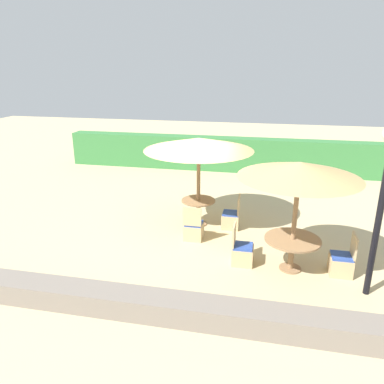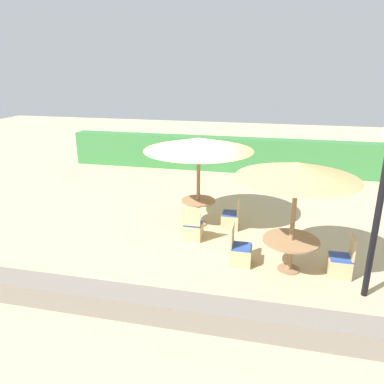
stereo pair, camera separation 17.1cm
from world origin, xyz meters
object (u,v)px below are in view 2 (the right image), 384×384
patio_chair_front_right_west (240,253)px  patio_chair_front_right_east (340,264)px  parasol_center (199,144)px  round_table_front_right (291,245)px  round_table_center (198,206)px  patio_chair_center_east (231,219)px  lamp_post (384,179)px  patio_chair_center_south (193,229)px  parasol_front_right (298,171)px

patio_chair_front_right_west → patio_chair_front_right_east: same height
parasol_center → round_table_front_right: (2.43, -1.97, -1.68)m
round_table_center → patio_chair_center_east: patio_chair_center_east is taller
lamp_post → patio_chair_front_right_west: 3.32m
patio_chair_center_south → patio_chair_front_right_west: size_ratio=1.00×
round_table_center → patio_chair_center_east: (0.92, -0.05, -0.28)m
lamp_post → round_table_center: lamp_post is taller
patio_chair_center_east → parasol_front_right: bearing=-141.9°
parasol_front_right → patio_chair_center_south: bearing=156.5°
lamp_post → parasol_center: 4.66m
parasol_front_right → patio_chair_front_right_east: bearing=0.4°
patio_chair_center_south → round_table_front_right: size_ratio=0.78×
parasol_front_right → patio_chair_front_right_west: bearing=178.0°
round_table_front_right → patio_chair_center_south: bearing=156.5°
patio_chair_front_right_west → patio_chair_front_right_east: bearing=89.2°
round_table_center → parasol_front_right: (2.43, -1.97, 1.70)m
lamp_post → round_table_front_right: lamp_post is taller
round_table_center → patio_chair_center_east: 0.97m
patio_chair_center_south → round_table_front_right: bearing=-23.5°
parasol_center → round_table_center: (0.00, -0.00, -1.73)m
parasol_center → parasol_front_right: 3.13m
patio_chair_center_east → patio_chair_front_right_west: (0.44, -1.89, 0.00)m
round_table_front_right → patio_chair_front_right_east: 1.10m
patio_chair_center_south → lamp_post: bearing=-23.8°
patio_chair_center_east → parasol_front_right: parasol_front_right is taller
parasol_center → parasol_front_right: bearing=-39.1°
lamp_post → parasol_center: lamp_post is taller
round_table_center → round_table_front_right: 3.13m
parasol_center → round_table_front_right: 3.55m
parasol_center → parasol_front_right: (2.43, -1.97, -0.03)m
round_table_center → patio_chair_center_east: size_ratio=1.00×
lamp_post → round_table_center: (-3.85, 2.62, -1.81)m
patio_chair_center_east → patio_chair_front_right_east: (2.55, -1.92, 0.00)m
parasol_front_right → parasol_center: bearing=140.9°
parasol_center → round_table_front_right: parasol_center is taller
parasol_front_right → patio_chair_front_right_east: size_ratio=2.68×
patio_chair_center_east → parasol_center: bearing=86.8°
lamp_post → patio_chair_center_south: size_ratio=3.57×
round_table_center → patio_chair_front_right_east: 4.00m
lamp_post → parasol_front_right: lamp_post is taller
patio_chair_front_right_east → patio_chair_center_south: bearing=73.3°
round_table_center → patio_chair_front_right_east: (3.48, -1.97, -0.28)m
lamp_post → parasol_front_right: 1.56m
round_table_center → parasol_center: bearing=135.0°
parasol_center → patio_chair_front_right_west: 3.11m
patio_chair_center_south → parasol_front_right: bearing=-23.5°
patio_chair_center_south → parasol_center: bearing=93.6°
round_table_center → patio_chair_center_south: (0.06, -0.94, -0.28)m
patio_chair_front_right_west → patio_chair_front_right_east: 2.11m
patio_chair_front_right_west → round_table_front_right: bearing=88.0°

